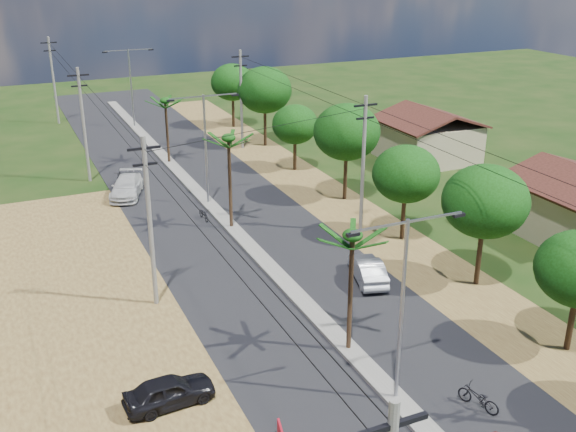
# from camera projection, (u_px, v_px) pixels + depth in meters

# --- Properties ---
(ground) EXTENTS (160.00, 160.00, 0.00)m
(ground) POSITION_uv_depth(u_px,v_px,m) (395.00, 400.00, 27.62)
(ground) COLOR black
(ground) RESTS_ON ground
(road) EXTENTS (12.00, 110.00, 0.04)m
(road) POSITION_uv_depth(u_px,v_px,m) (260.00, 258.00, 40.35)
(road) COLOR black
(road) RESTS_ON ground
(median) EXTENTS (1.00, 90.00, 0.18)m
(median) POSITION_uv_depth(u_px,v_px,m) (242.00, 238.00, 42.87)
(median) COLOR #605E56
(median) RESTS_ON ground
(dirt_shoulder_east) EXTENTS (5.00, 90.00, 0.03)m
(dirt_shoulder_east) POSITION_uv_depth(u_px,v_px,m) (381.00, 235.00, 43.57)
(dirt_shoulder_east) COLOR brown
(dirt_shoulder_east) RESTS_ON ground
(house_east_far) EXTENTS (7.60, 7.50, 4.60)m
(house_east_far) POSITION_uv_depth(u_px,v_px,m) (428.00, 133.00, 58.47)
(house_east_far) COLOR #9B9069
(house_east_far) RESTS_ON ground
(tree_east_c) EXTENTS (4.60, 4.60, 6.83)m
(tree_east_c) POSITION_uv_depth(u_px,v_px,m) (485.00, 201.00, 35.45)
(tree_east_c) COLOR black
(tree_east_c) RESTS_ON ground
(tree_east_d) EXTENTS (4.20, 4.20, 6.13)m
(tree_east_d) POSITION_uv_depth(u_px,v_px,m) (406.00, 174.00, 41.47)
(tree_east_d) COLOR black
(tree_east_d) RESTS_ON ground
(tree_east_e) EXTENTS (4.80, 4.80, 7.14)m
(tree_east_e) POSITION_uv_depth(u_px,v_px,m) (347.00, 132.00, 48.06)
(tree_east_e) COLOR black
(tree_east_e) RESTS_ON ground
(tree_east_f) EXTENTS (3.80, 3.80, 5.52)m
(tree_east_f) POSITION_uv_depth(u_px,v_px,m) (295.00, 124.00, 55.14)
(tree_east_f) COLOR black
(tree_east_f) RESTS_ON ground
(tree_east_g) EXTENTS (5.00, 5.00, 7.38)m
(tree_east_g) POSITION_uv_depth(u_px,v_px,m) (265.00, 90.00, 61.67)
(tree_east_g) COLOR black
(tree_east_g) RESTS_ON ground
(tree_east_h) EXTENTS (4.40, 4.40, 6.52)m
(tree_east_h) POSITION_uv_depth(u_px,v_px,m) (232.00, 82.00, 68.56)
(tree_east_h) COLOR black
(tree_east_h) RESTS_ON ground
(palm_median_near) EXTENTS (2.00, 2.00, 6.15)m
(palm_median_near) POSITION_uv_depth(u_px,v_px,m) (352.00, 241.00, 28.98)
(palm_median_near) COLOR black
(palm_median_near) RESTS_ON ground
(palm_median_mid) EXTENTS (2.00, 2.00, 6.55)m
(palm_median_mid) POSITION_uv_depth(u_px,v_px,m) (229.00, 142.00, 42.43)
(palm_median_mid) COLOR black
(palm_median_mid) RESTS_ON ground
(palm_median_far) EXTENTS (2.00, 2.00, 5.85)m
(palm_median_far) POSITION_uv_depth(u_px,v_px,m) (165.00, 103.00, 56.24)
(palm_median_far) COLOR black
(palm_median_far) RESTS_ON ground
(streetlight_near) EXTENTS (5.10, 0.18, 8.00)m
(streetlight_near) POSITION_uv_depth(u_px,v_px,m) (403.00, 297.00, 25.86)
(streetlight_near) COLOR gray
(streetlight_near) RESTS_ON ground
(streetlight_mid) EXTENTS (5.10, 0.18, 8.00)m
(streetlight_mid) POSITION_uv_depth(u_px,v_px,m) (205.00, 140.00, 47.08)
(streetlight_mid) COLOR gray
(streetlight_mid) RESTS_ON ground
(streetlight_far) EXTENTS (5.10, 0.18, 8.00)m
(streetlight_far) POSITION_uv_depth(u_px,v_px,m) (131.00, 81.00, 68.30)
(streetlight_far) COLOR gray
(streetlight_far) RESTS_ON ground
(utility_pole_w_b) EXTENTS (1.60, 0.24, 9.00)m
(utility_pole_w_b) POSITION_uv_depth(u_px,v_px,m) (150.00, 219.00, 33.40)
(utility_pole_w_b) COLOR #605E56
(utility_pole_w_b) RESTS_ON ground
(utility_pole_w_c) EXTENTS (1.60, 0.24, 9.00)m
(utility_pole_w_c) POSITION_uv_depth(u_px,v_px,m) (83.00, 123.00, 52.08)
(utility_pole_w_c) COLOR #605E56
(utility_pole_w_c) RESTS_ON ground
(utility_pole_w_d) EXTENTS (1.60, 0.24, 9.00)m
(utility_pole_w_d) POSITION_uv_depth(u_px,v_px,m) (53.00, 79.00, 69.90)
(utility_pole_w_d) COLOR #605E56
(utility_pole_w_d) RESTS_ON ground
(utility_pole_e_b) EXTENTS (1.60, 0.24, 9.00)m
(utility_pole_e_b) POSITION_uv_depth(u_px,v_px,m) (363.00, 163.00, 42.29)
(utility_pole_e_b) COLOR #605E56
(utility_pole_e_b) RESTS_ON ground
(utility_pole_e_c) EXTENTS (1.60, 0.24, 9.00)m
(utility_pole_e_c) POSITION_uv_depth(u_px,v_px,m) (241.00, 97.00, 60.97)
(utility_pole_e_c) COLOR #605E56
(utility_pole_e_c) RESTS_ON ground
(car_silver_mid) EXTENTS (2.47, 4.27, 1.33)m
(car_silver_mid) POSITION_uv_depth(u_px,v_px,m) (368.00, 270.00, 37.31)
(car_silver_mid) COLOR #A2A5AA
(car_silver_mid) RESTS_ON ground
(car_white_far) EXTENTS (3.62, 5.35, 1.44)m
(car_white_far) POSITION_uv_depth(u_px,v_px,m) (127.00, 187.00, 50.20)
(car_white_far) COLOR #AEAEAA
(car_white_far) RESTS_ON ground
(car_parked_dark) EXTENTS (3.80, 1.76, 1.26)m
(car_parked_dark) POSITION_uv_depth(u_px,v_px,m) (169.00, 392.00, 27.10)
(car_parked_dark) COLOR black
(car_parked_dark) RESTS_ON ground
(moto_rider_east) EXTENTS (1.26, 1.96, 0.97)m
(moto_rider_east) POSITION_uv_depth(u_px,v_px,m) (478.00, 399.00, 26.92)
(moto_rider_east) COLOR black
(moto_rider_east) RESTS_ON ground
(moto_rider_west_a) EXTENTS (0.64, 1.62, 0.84)m
(moto_rider_west_a) POSITION_uv_depth(u_px,v_px,m) (204.00, 214.00, 45.86)
(moto_rider_west_a) COLOR black
(moto_rider_west_a) RESTS_ON ground
(moto_rider_west_b) EXTENTS (1.15, 1.98, 1.15)m
(moto_rider_west_b) POSITION_uv_depth(u_px,v_px,m) (119.00, 178.00, 52.72)
(moto_rider_west_b) COLOR black
(moto_rider_west_b) RESTS_ON ground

